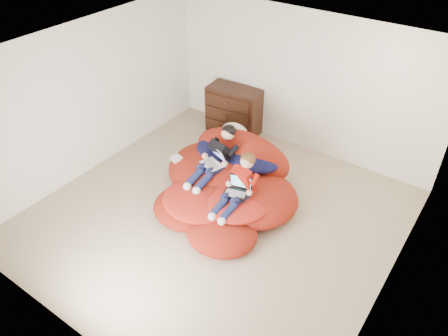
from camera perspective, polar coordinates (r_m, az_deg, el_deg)
room_shell at (r=6.49m, az=-1.08°, el=-4.91°), size 5.10×5.10×2.77m
dresser at (r=8.43m, az=1.34°, el=7.55°), size 1.05×0.61×0.91m
beanbag_pile at (r=6.86m, az=0.44°, el=-1.91°), size 2.37×2.33×0.88m
cream_pillow at (r=7.41m, az=1.41°, el=4.71°), size 0.49×0.31×0.31m
older_boy at (r=6.76m, az=-0.85°, el=1.80°), size 0.37×1.14×0.68m
younger_boy at (r=6.23m, az=2.02°, el=-2.00°), size 0.33×0.93×0.72m
laptop_white at (r=6.72m, az=-1.28°, el=1.14°), size 0.39×0.43×0.23m
laptop_black at (r=6.25m, az=1.86°, el=-2.64°), size 0.39×0.35×0.25m
power_adapter at (r=7.14m, az=-6.24°, el=1.23°), size 0.20×0.20×0.06m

